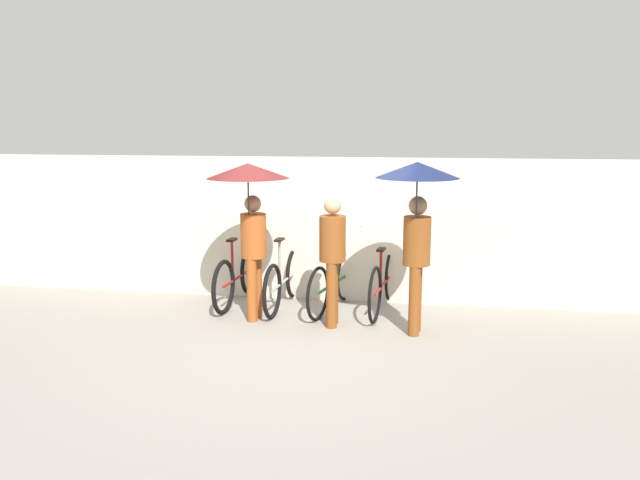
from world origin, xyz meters
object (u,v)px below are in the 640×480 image
Objects in this scene: parked_bicycle_0 at (238,277)px; pedestrian_trailing at (417,203)px; parked_bicycle_1 at (284,280)px; parked_bicycle_3 at (383,283)px; pedestrian_center at (332,252)px; parked_bicycle_2 at (333,282)px; pedestrian_leading at (250,198)px.

pedestrian_trailing reaches higher than parked_bicycle_0.
parked_bicycle_1 is (0.67, -0.07, -0.00)m from parked_bicycle_0.
pedestrian_center is at bearing 148.68° from parked_bicycle_3.
parked_bicycle_1 is at bearing 99.18° from parked_bicycle_3.
parked_bicycle_1 is 2.31m from pedestrian_trailing.
pedestrian_center is (0.09, -0.67, 0.56)m from parked_bicycle_2.
parked_bicycle_1 is 1.34m from parked_bicycle_3.
parked_bicycle_3 is at bearing -86.62° from parked_bicycle_0.
parked_bicycle_2 is 0.93× the size of parked_bicycle_3.
pedestrian_leading is 1.24× the size of pedestrian_center.
parked_bicycle_3 is (2.01, -0.03, 0.00)m from parked_bicycle_0.
pedestrian_leading is (-0.26, -0.69, 1.19)m from parked_bicycle_1.
parked_bicycle_2 reaches higher than parked_bicycle_3.
parked_bicycle_3 is 1.13× the size of pedestrian_center.
parked_bicycle_0 is at bearing 87.98° from parked_bicycle_1.
parked_bicycle_2 is at bearing -86.59° from parked_bicycle_1.
pedestrian_center is (0.76, -0.68, 0.55)m from parked_bicycle_1.
pedestrian_leading reaches higher than pedestrian_center.
pedestrian_center is 1.21m from pedestrian_trailing.
pedestrian_trailing is (2.01, -0.22, 0.01)m from pedestrian_leading.
pedestrian_trailing reaches higher than parked_bicycle_3.
parked_bicycle_2 is 1.85m from pedestrian_trailing.
pedestrian_trailing is at bearing -179.82° from pedestrian_leading.
pedestrian_leading reaches higher than parked_bicycle_2.
parked_bicycle_3 is at bearing -59.36° from pedestrian_trailing.
pedestrian_leading is at bearing 121.93° from parked_bicycle_3.
parked_bicycle_1 is at bearing 102.64° from parked_bicycle_2.
parked_bicycle_2 is (1.34, -0.08, -0.00)m from parked_bicycle_0.
pedestrian_trailing reaches higher than pedestrian_center.
pedestrian_center reaches higher than parked_bicycle_0.
pedestrian_trailing is at bearing -116.07° from parked_bicycle_2.
parked_bicycle_1 reaches higher than parked_bicycle_3.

